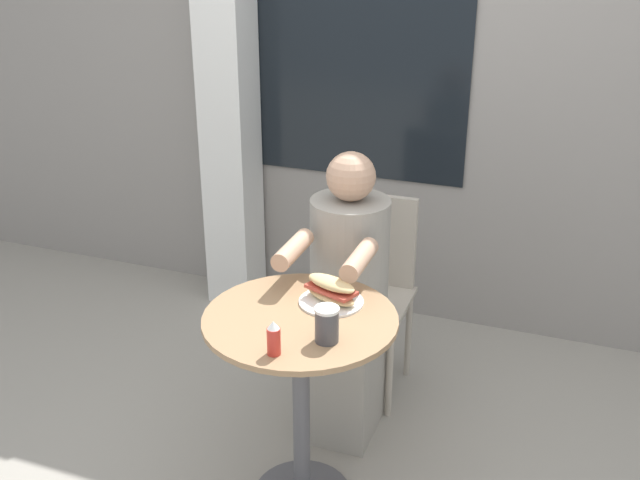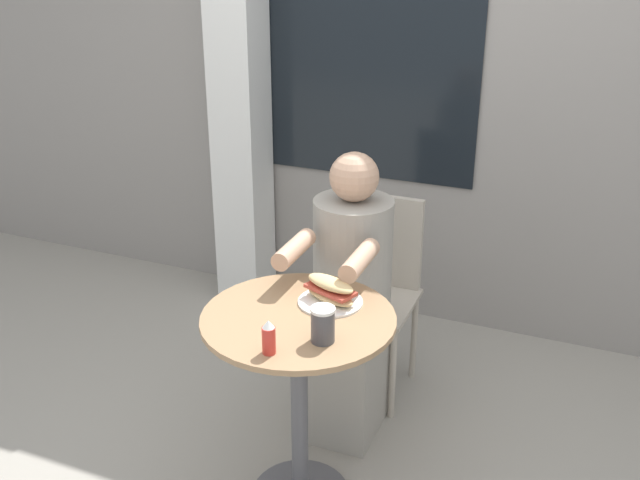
{
  "view_description": "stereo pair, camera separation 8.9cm",
  "coord_description": "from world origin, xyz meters",
  "views": [
    {
      "loc": [
        0.82,
        -2.0,
        1.97
      ],
      "look_at": [
        0.0,
        0.19,
        0.96
      ],
      "focal_mm": 42.0,
      "sensor_mm": 36.0,
      "label": 1
    },
    {
      "loc": [
        0.9,
        -1.97,
        1.97
      ],
      "look_at": [
        0.0,
        0.19,
        0.96
      ],
      "focal_mm": 42.0,
      "sensor_mm": 36.0,
      "label": 2
    }
  ],
  "objects": [
    {
      "name": "sandwich_on_plate",
      "position": [
        0.06,
        0.13,
        0.8
      ],
      "size": [
        0.22,
        0.22,
        0.09
      ],
      "rotation": [
        0.0,
        0.0,
        -0.36
      ],
      "color": "white",
      "rests_on": "cafe_table"
    },
    {
      "name": "cafe_table",
      "position": [
        0.0,
        0.0,
        0.55
      ],
      "size": [
        0.65,
        0.65,
        0.76
      ],
      "color": "#997551",
      "rests_on": "ground_plane"
    },
    {
      "name": "lattice_pillar",
      "position": [
        -0.94,
        1.36,
        1.2
      ],
      "size": [
        0.24,
        0.24,
        2.4
      ],
      "color": "silver",
      "rests_on": "ground_plane"
    },
    {
      "name": "condiment_bottle",
      "position": [
        0.01,
        -0.24,
        0.81
      ],
      "size": [
        0.04,
        0.04,
        0.11
      ],
      "color": "red",
      "rests_on": "cafe_table"
    },
    {
      "name": "diner_chair",
      "position": [
        -0.01,
        0.84,
        0.52
      ],
      "size": [
        0.38,
        0.38,
        0.87
      ],
      "rotation": [
        0.0,
        0.0,
        3.15
      ],
      "color": "#ADA393",
      "rests_on": "ground_plane"
    },
    {
      "name": "storefront_wall",
      "position": [
        -0.0,
        1.54,
        1.4
      ],
      "size": [
        8.0,
        0.09,
        2.8
      ],
      "color": "gray",
      "rests_on": "ground_plane"
    },
    {
      "name": "drink_cup",
      "position": [
        0.13,
        -0.11,
        0.82
      ],
      "size": [
        0.08,
        0.08,
        0.12
      ],
      "color": "#424247",
      "rests_on": "cafe_table"
    },
    {
      "name": "seated_diner",
      "position": [
        -0.01,
        0.5,
        0.51
      ],
      "size": [
        0.32,
        0.56,
        1.17
      ],
      "rotation": [
        0.0,
        0.0,
        3.15
      ],
      "color": "gray",
      "rests_on": "ground_plane"
    }
  ]
}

